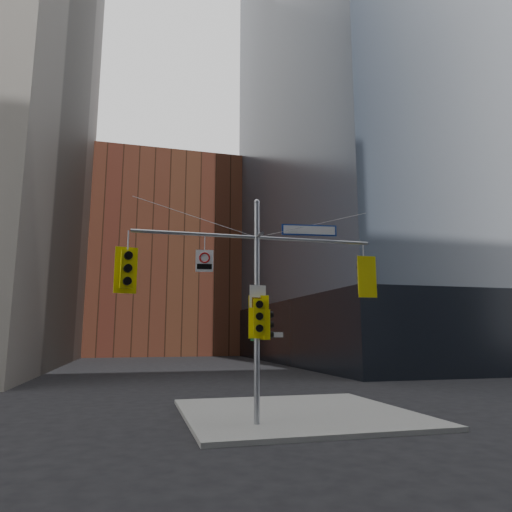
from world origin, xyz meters
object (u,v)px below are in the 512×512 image
signal_assembly (257,285)px  street_sign_blade (309,230)px  traffic_light_west_arm (127,269)px  traffic_light_east_arm (364,277)px  regulatory_sign_arm (204,260)px  traffic_light_pole_side (266,325)px  traffic_light_pole_front (259,317)px

signal_assembly → street_sign_blade: size_ratio=4.23×
signal_assembly → traffic_light_west_arm: signal_assembly is taller
traffic_light_east_arm → regulatory_sign_arm: 5.56m
traffic_light_east_arm → street_sign_blade: (-1.99, 0.00, 1.55)m
signal_assembly → traffic_light_pole_side: (0.32, 0.01, -1.25)m
traffic_light_pole_front → traffic_light_pole_side: bearing=52.7°
traffic_light_pole_side → street_sign_blade: (1.52, -0.01, 3.18)m
traffic_light_east_arm → street_sign_blade: bearing=-0.7°
traffic_light_pole_side → street_sign_blade: size_ratio=0.51×
traffic_light_west_arm → traffic_light_pole_front: size_ratio=1.05×
traffic_light_pole_front → signal_assembly: bearing=101.9°
regulatory_sign_arm → traffic_light_east_arm: bearing=7.9°
traffic_light_east_arm → traffic_light_pole_side: bearing=-0.8°
traffic_light_pole_front → regulatory_sign_arm: bearing=-176.5°
street_sign_blade → traffic_light_pole_front: bearing=-164.5°
traffic_light_pole_front → regulatory_sign_arm: 2.47m
traffic_light_pole_side → regulatory_sign_arm: size_ratio=1.38×
regulatory_sign_arm → traffic_light_west_arm: bearing=-173.1°
traffic_light_west_arm → traffic_light_pole_front: (4.06, -0.28, -1.39)m
traffic_light_pole_side → traffic_light_west_arm: bearing=83.8°
traffic_light_east_arm → traffic_light_pole_front: traffic_light_east_arm is taller
signal_assembly → traffic_light_west_arm: bearing=179.8°
traffic_light_west_arm → street_sign_blade: street_sign_blade is taller
traffic_light_west_arm → traffic_light_east_arm: 7.90m
traffic_light_pole_side → signal_assembly: bearing=85.9°
signal_assembly → traffic_light_east_arm: bearing=0.0°
traffic_light_west_arm → traffic_light_pole_side: traffic_light_west_arm is taller
street_sign_blade → traffic_light_pole_side: bearing=-173.1°
signal_assembly → regulatory_sign_arm: signal_assembly is taller
street_sign_blade → traffic_light_east_arm: bearing=7.1°
traffic_light_pole_front → street_sign_blade: street_sign_blade is taller
signal_assembly → traffic_light_pole_side: signal_assembly is taller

